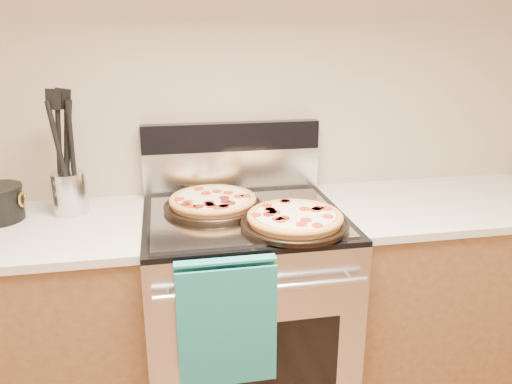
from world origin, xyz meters
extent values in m
plane|color=tan|center=(0.00, 2.00, 1.35)|extent=(4.00, 0.00, 4.00)
cube|color=#B7B7BC|center=(0.00, 1.65, 0.45)|extent=(0.76, 0.68, 0.90)
cube|color=black|center=(0.00, 1.31, 0.45)|extent=(0.56, 0.01, 0.40)
cube|color=black|center=(0.00, 1.65, 0.91)|extent=(0.76, 0.68, 0.02)
cube|color=silver|center=(0.00, 1.96, 1.01)|extent=(0.76, 0.06, 0.18)
cube|color=black|center=(0.00, 1.96, 1.16)|extent=(0.76, 0.06, 0.12)
cylinder|color=silver|center=(0.00, 1.27, 0.80)|extent=(0.70, 0.03, 0.03)
cube|color=gray|center=(0.00, 1.62, 0.92)|extent=(0.70, 0.55, 0.01)
cube|color=brown|center=(-0.88, 1.68, 0.44)|extent=(1.00, 0.62, 0.88)
cube|color=#B9B3A6|center=(-0.88, 1.68, 0.90)|extent=(1.02, 0.64, 0.03)
cube|color=brown|center=(0.88, 1.68, 0.44)|extent=(1.00, 0.62, 0.88)
cube|color=#B9B3A6|center=(0.88, 1.68, 0.90)|extent=(1.02, 0.64, 0.03)
cylinder|color=silver|center=(-0.65, 1.81, 0.99)|extent=(0.16, 0.16, 0.16)
camera|label=1|loc=(-0.29, -0.12, 1.59)|focal=35.00mm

